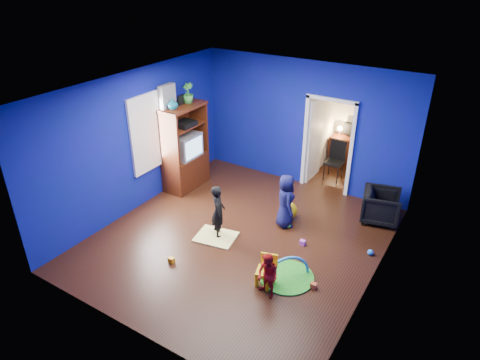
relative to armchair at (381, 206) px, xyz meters
The scene contains 33 objects.
floor 2.95m from the armchair, 135.35° to the right, with size 5.00×5.50×0.01m, color black.
ceiling 3.89m from the armchair, 135.35° to the right, with size 5.00×5.50×0.01m, color white.
wall_back 2.46m from the armchair, 161.68° to the left, with size 5.00×0.02×2.90m, color navy.
wall_front 5.36m from the armchair, 113.44° to the right, with size 5.00×0.02×2.90m, color navy.
wall_left 5.15m from the armchair, 155.81° to the right, with size 0.02×5.50×2.90m, color navy.
wall_right 2.38m from the armchair, 78.61° to the right, with size 0.02×5.50×2.90m, color navy.
alcove 2.34m from the armchair, 133.49° to the left, with size 1.00×1.75×2.50m, color silver, non-canonical shape.
armchair is the anchor object (origin of this frame).
child_black 3.31m from the armchair, 138.74° to the right, with size 0.39×0.26×1.07m, color black.
child_navy 1.98m from the armchair, 142.97° to the right, with size 0.54×0.35×1.11m, color #0E1135.
toddler_red 3.27m from the armchair, 105.69° to the right, with size 0.38×0.30×0.79m, color #B1121C.
vase 4.78m from the armchair, 164.45° to the right, with size 0.23×0.23×0.24m, color #0C5B64.
potted_plant 4.72m from the armchair, behind, with size 0.25×0.25×0.44m, color #318530.
tv_armoire 4.43m from the armchair, 168.24° to the right, with size 0.58×1.14×1.96m, color #3B0F09.
crt_tv 4.39m from the armchair, 168.13° to the right, with size 0.46×0.70×0.54m, color silver.
yellow_blanket 3.39m from the armchair, 137.46° to the right, with size 0.75×0.60×0.03m, color #F2E07A.
hopper_ball 1.88m from the armchair, 150.03° to the right, with size 0.38×0.38×0.38m, color yellow.
kid_chair 3.13m from the armchair, 109.33° to the right, with size 0.28×0.28×0.50m, color yellow.
play_mat 2.74m from the armchair, 107.32° to the right, with size 0.92×0.92×0.02m, color green.
toy_arch 2.74m from the armchair, 107.32° to the right, with size 0.82×0.82×0.05m, color #3F8CD8.
window_left 5.03m from the armchair, 159.49° to the right, with size 0.03×0.95×1.55m, color white.
curtain 4.69m from the armchair, 165.41° to the right, with size 0.14×0.42×2.40m, color slate.
doorway 1.79m from the armchair, 155.07° to the left, with size 1.16×0.10×2.10m, color white.
study_desk 2.66m from the armchair, 124.02° to the left, with size 0.88×0.44×0.75m, color #3D140A.
desk_monitor 2.82m from the armchair, 122.62° to the left, with size 0.40×0.05×0.32m, color black.
desk_lamp 2.93m from the armchair, 127.99° to the left, with size 0.14×0.14×0.14m, color #FFD88C.
folding_chair 1.94m from the armchair, 140.13° to the left, with size 0.40×0.40×0.92m, color black.
book_shelf 3.22m from the armchair, 122.73° to the left, with size 0.88×0.24×0.04m, color white.
toy_0 2.64m from the armchair, 97.02° to the right, with size 0.10×0.08×0.10m, color #D05022.
toy_1 1.28m from the armchair, 80.78° to the right, with size 0.11×0.11×0.11m, color #267DD8.
toy_2 4.30m from the armchair, 129.31° to the right, with size 0.10×0.08×0.10m, color #FF9F0D.
toy_3 1.93m from the armchair, 140.03° to the right, with size 0.11×0.11×0.11m, color green.
toy_4 1.91m from the armchair, 121.02° to the right, with size 0.10×0.08×0.10m, color #BE48C1.
Camera 1 is at (3.60, -5.74, 4.79)m, focal length 32.00 mm.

